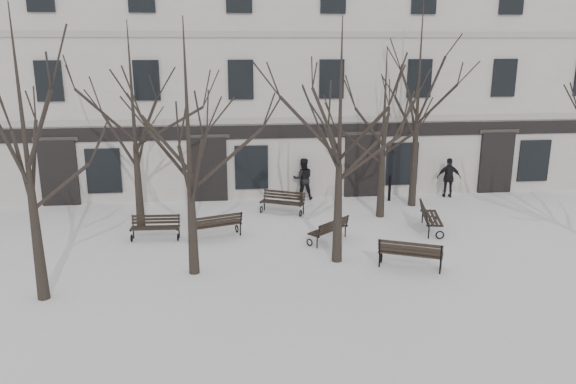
{
  "coord_description": "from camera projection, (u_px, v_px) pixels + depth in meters",
  "views": [
    {
      "loc": [
        -2.69,
        -16.87,
        6.95
      ],
      "look_at": [
        -0.49,
        3.0,
        1.62
      ],
      "focal_mm": 35.0,
      "sensor_mm": 36.0,
      "label": 1
    }
  ],
  "objects": [
    {
      "name": "bench_0",
      "position": [
        155.0,
        227.0,
        20.4
      ],
      "size": [
        1.78,
        0.72,
        0.88
      ],
      "rotation": [
        0.0,
        0.0,
        -0.05
      ],
      "color": "black",
      "rests_on": "ground"
    },
    {
      "name": "bench_4",
      "position": [
        329.0,
        229.0,
        20.13
      ],
      "size": [
        1.68,
        1.59,
        0.87
      ],
      "rotation": [
        0.0,
        0.0,
        3.86
      ],
      "color": "black",
      "rests_on": "ground"
    },
    {
      "name": "pedestrian_c",
      "position": [
        447.0,
        197.0,
        26.12
      ],
      "size": [
        1.15,
        0.68,
        1.84
      ],
      "primitive_type": "imported",
      "rotation": [
        0.0,
        0.0,
        2.92
      ],
      "color": "black",
      "rests_on": "ground"
    },
    {
      "name": "ground",
      "position": [
        313.0,
        263.0,
        18.28
      ],
      "size": [
        100.0,
        100.0,
        0.0
      ],
      "primitive_type": "plane",
      "color": "white",
      "rests_on": "ground"
    },
    {
      "name": "bollard_a",
      "position": [
        302.0,
        191.0,
        24.97
      ],
      "size": [
        0.13,
        0.13,
        1.05
      ],
      "color": "black",
      "rests_on": "ground"
    },
    {
      "name": "pedestrian_b",
      "position": [
        303.0,
        199.0,
        25.79
      ],
      "size": [
        0.94,
        0.73,
        1.91
      ],
      "primitive_type": "imported",
      "rotation": [
        0.0,
        0.0,
        3.13
      ],
      "color": "black",
      "rests_on": "ground"
    },
    {
      "name": "tree_2",
      "position": [
        340.0,
        114.0,
        17.22
      ],
      "size": [
        5.41,
        5.41,
        7.73
      ],
      "color": "black",
      "rests_on": "ground"
    },
    {
      "name": "bench_3",
      "position": [
        283.0,
        202.0,
        23.52
      ],
      "size": [
        1.92,
        1.37,
        0.93
      ],
      "rotation": [
        0.0,
        0.0,
        -0.44
      ],
      "color": "black",
      "rests_on": "ground"
    },
    {
      "name": "bench_2",
      "position": [
        410.0,
        253.0,
        17.67
      ],
      "size": [
        2.08,
        1.45,
        1.0
      ],
      "rotation": [
        0.0,
        0.0,
        2.72
      ],
      "color": "black",
      "rests_on": "ground"
    },
    {
      "name": "tree_6",
      "position": [
        419.0,
        79.0,
        23.35
      ],
      "size": [
        6.15,
        6.15,
        8.78
      ],
      "color": "black",
      "rests_on": "ground"
    },
    {
      "name": "bollard_b",
      "position": [
        390.0,
        187.0,
        25.32
      ],
      "size": [
        0.15,
        0.15,
        1.18
      ],
      "color": "black",
      "rests_on": "ground"
    },
    {
      "name": "bench_1",
      "position": [
        216.0,
        225.0,
        20.5
      ],
      "size": [
        2.0,
        1.26,
        0.96
      ],
      "rotation": [
        0.0,
        0.0,
        3.47
      ],
      "color": "black",
      "rests_on": "ground"
    },
    {
      "name": "tree_0",
      "position": [
        23.0,
        122.0,
        14.47
      ],
      "size": [
        5.56,
        5.56,
        7.95
      ],
      "color": "black",
      "rests_on": "ground"
    },
    {
      "name": "bench_5",
      "position": [
        429.0,
        217.0,
        21.32
      ],
      "size": [
        1.14,
        2.1,
        1.01
      ],
      "rotation": [
        0.0,
        0.0,
        1.35
      ],
      "color": "black",
      "rests_on": "ground"
    },
    {
      "name": "building",
      "position": [
        276.0,
        71.0,
        29.3
      ],
      "size": [
        40.4,
        10.2,
        11.4
      ],
      "color": "beige",
      "rests_on": "ground"
    },
    {
      "name": "tree_1",
      "position": [
        187.0,
        119.0,
        16.27
      ],
      "size": [
        5.38,
        5.38,
        7.68
      ],
      "color": "black",
      "rests_on": "ground"
    },
    {
      "name": "tree_5",
      "position": [
        384.0,
        114.0,
        22.1
      ],
      "size": [
        4.74,
        4.74,
        6.78
      ],
      "color": "black",
      "rests_on": "ground"
    },
    {
      "name": "tree_4",
      "position": [
        132.0,
        102.0,
        20.64
      ],
      "size": [
        5.42,
        5.42,
        7.75
      ],
      "color": "black",
      "rests_on": "ground"
    }
  ]
}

